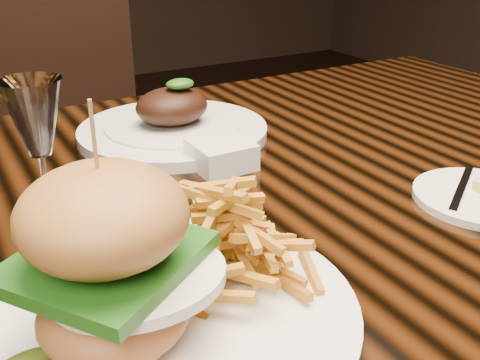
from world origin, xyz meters
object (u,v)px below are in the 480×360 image
far_dish (173,126)px  wine_glass (36,124)px  dining_table (224,230)px  chair_far (71,134)px  burger_plate (170,264)px

far_dish → wine_glass: bearing=-138.1°
wine_glass → far_dish: size_ratio=0.57×
dining_table → chair_far: 0.90m
dining_table → wine_glass: wine_glass is taller
dining_table → wine_glass: bearing=-173.8°
far_dish → chair_far: 0.73m
chair_far → dining_table: bearing=-90.3°
dining_table → burger_plate: (-0.18, -0.24, 0.14)m
burger_plate → chair_far: (0.18, 1.13, -0.27)m
burger_plate → chair_far: size_ratio=0.34×
burger_plate → dining_table: bearing=30.9°
dining_table → chair_far: (-0.00, 0.89, -0.13)m
dining_table → far_dish: bearing=86.6°
wine_glass → chair_far: (0.23, 0.92, -0.34)m
wine_glass → chair_far: chair_far is taller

